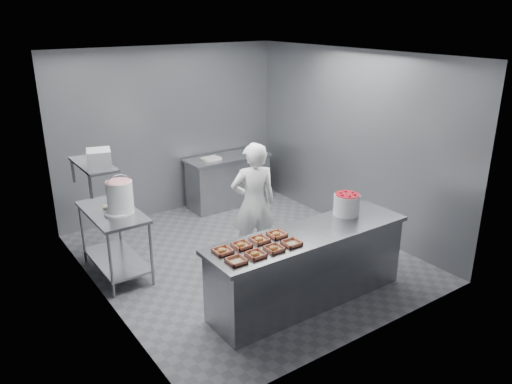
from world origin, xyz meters
TOP-DOWN VIEW (x-y plane):
  - floor at (0.00, 0.00)m, footprint 4.50×4.50m
  - ceiling at (0.00, 0.00)m, footprint 4.50×4.50m
  - wall_back at (0.00, 2.25)m, footprint 4.00×0.04m
  - wall_left at (-2.00, 0.00)m, footprint 0.04×4.50m
  - wall_right at (2.00, 0.00)m, footprint 0.04×4.50m
  - service_counter at (0.00, -1.35)m, footprint 2.60×0.70m
  - prep_table at (-1.65, 0.60)m, footprint 0.60×1.20m
  - back_counter at (0.90, 1.90)m, footprint 1.50×0.60m
  - wall_shelf at (-1.82, 0.60)m, footprint 0.35×0.90m
  - tray_0 at (-1.09, -1.48)m, footprint 0.19×0.18m
  - tray_1 at (-0.86, -1.48)m, footprint 0.19×0.18m
  - tray_2 at (-0.62, -1.48)m, footprint 0.19×0.18m
  - tray_3 at (-0.37, -1.48)m, footprint 0.19×0.18m
  - tray_4 at (-1.10, -1.22)m, footprint 0.19×0.18m
  - tray_5 at (-0.86, -1.22)m, footprint 0.19×0.18m
  - tray_6 at (-0.62, -1.22)m, footprint 0.19×0.18m
  - tray_7 at (-0.38, -1.22)m, footprint 0.19×0.18m
  - worker at (0.05, -0.13)m, footprint 0.72×0.59m
  - strawberry_tub at (0.73, -1.20)m, footprint 0.33×0.33m
  - glaze_bucket at (-1.57, 0.48)m, footprint 0.35×0.33m
  - bucket_lid at (-1.62, 0.47)m, footprint 0.44×0.44m
  - rag at (-1.64, 0.74)m, footprint 0.18×0.17m
  - appliance at (-1.82, 0.33)m, footprint 0.34×0.37m
  - paper_stack at (0.56, 1.90)m, footprint 0.31×0.24m

SIDE VIEW (x-z plane):
  - floor at x=0.00m, z-range 0.00..0.00m
  - back_counter at x=0.90m, z-range 0.00..0.90m
  - service_counter at x=0.00m, z-range 0.00..0.90m
  - prep_table at x=-1.65m, z-range 0.14..1.04m
  - worker at x=0.05m, z-range 0.00..1.70m
  - rag at x=-1.64m, z-range 0.90..0.92m
  - bucket_lid at x=-1.62m, z-range 0.90..0.93m
  - paper_stack at x=0.56m, z-range 0.90..0.94m
  - tray_0 at x=-1.09m, z-range 0.90..0.94m
  - tray_3 at x=-0.37m, z-range 0.90..0.94m
  - tray_1 at x=-0.86m, z-range 0.89..0.95m
  - tray_2 at x=-0.62m, z-range 0.89..0.95m
  - tray_4 at x=-1.10m, z-range 0.89..0.95m
  - tray_5 at x=-0.86m, z-range 0.89..0.95m
  - tray_6 at x=-0.62m, z-range 0.89..0.95m
  - tray_7 at x=-0.38m, z-range 0.89..0.95m
  - strawberry_tub at x=0.73m, z-range 0.91..1.18m
  - glaze_bucket at x=-1.57m, z-range 0.87..1.37m
  - wall_back at x=0.00m, z-range 0.00..2.80m
  - wall_left at x=-2.00m, z-range 0.00..2.80m
  - wall_right at x=2.00m, z-range 0.00..2.80m
  - wall_shelf at x=-1.82m, z-range 1.54..1.56m
  - appliance at x=-1.82m, z-range 1.56..1.79m
  - ceiling at x=0.00m, z-range 2.80..2.80m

